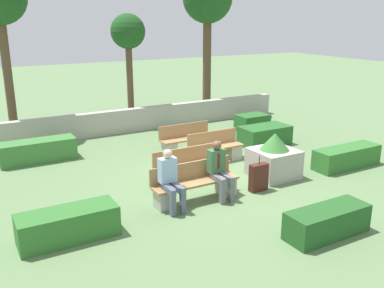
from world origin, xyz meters
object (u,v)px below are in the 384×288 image
at_px(bench_front, 195,186).
at_px(planter_corner_left, 274,158).
at_px(tree_center_right, 208,2).
at_px(bench_right_side, 192,169).
at_px(suitcase, 258,177).
at_px(bench_left_side, 216,151).
at_px(person_seated_man, 219,167).
at_px(person_seated_woman, 170,177).
at_px(bench_back, 187,142).
at_px(tree_center_left, 128,36).

relative_size(bench_front, planter_corner_left, 1.76).
bearing_deg(tree_center_right, bench_right_side, -124.10).
relative_size(bench_front, suitcase, 2.37).
relative_size(bench_right_side, planter_corner_left, 1.69).
distance_m(bench_left_side, person_seated_man, 2.61).
relative_size(person_seated_man, person_seated_woman, 1.00).
height_order(suitcase, tree_center_right, tree_center_right).
distance_m(bench_front, bench_left_side, 2.79).
bearing_deg(bench_back, suitcase, -88.65).
height_order(bench_left_side, person_seated_man, person_seated_man).
bearing_deg(bench_left_side, tree_center_left, 101.61).
height_order(bench_left_side, tree_center_left, tree_center_left).
bearing_deg(bench_back, tree_center_right, 53.60).
xyz_separation_m(person_seated_man, planter_corner_left, (1.98, 0.43, -0.23)).
xyz_separation_m(bench_back, planter_corner_left, (0.94, -2.96, 0.18)).
distance_m(planter_corner_left, suitcase, 1.10).
height_order(bench_left_side, tree_center_right, tree_center_right).
bearing_deg(suitcase, bench_back, 90.13).
xyz_separation_m(bench_front, bench_left_side, (1.87, 2.06, -0.02)).
bearing_deg(planter_corner_left, person_seated_man, -167.77).
xyz_separation_m(bench_back, person_seated_man, (-1.04, -3.39, 0.41)).
xyz_separation_m(suitcase, tree_center_right, (3.40, 7.95, 4.26)).
xyz_separation_m(bench_front, planter_corner_left, (2.53, 0.29, 0.16)).
relative_size(bench_back, tree_center_right, 0.30).
relative_size(bench_right_side, suitcase, 2.28).
distance_m(person_seated_man, person_seated_woman, 1.24).
distance_m(bench_right_side, suitcase, 1.71).
bearing_deg(bench_back, person_seated_man, -105.86).
bearing_deg(bench_right_side, tree_center_left, 75.30).
relative_size(bench_back, tree_center_left, 0.41).
distance_m(person_seated_woman, suitcase, 2.33).
bearing_deg(bench_left_side, planter_corner_left, -62.97).
height_order(bench_front, person_seated_woman, person_seated_woman).
bearing_deg(person_seated_woman, planter_corner_left, 7.60).
xyz_separation_m(bench_back, tree_center_right, (3.41, 4.43, 4.27)).
distance_m(person_seated_woman, tree_center_right, 10.42).
xyz_separation_m(bench_right_side, planter_corner_left, (2.02, -0.75, 0.16)).
xyz_separation_m(bench_right_side, person_seated_man, (0.04, -1.18, 0.40)).
xyz_separation_m(bench_left_side, tree_center_right, (3.12, 5.61, 4.28)).
bearing_deg(person_seated_man, bench_left_side, 58.89).
bearing_deg(planter_corner_left, bench_front, -173.53).
relative_size(person_seated_man, tree_center_right, 0.23).
bearing_deg(tree_center_right, person_seated_woman, -126.08).
height_order(tree_center_left, tree_center_right, tree_center_right).
bearing_deg(bench_front, bench_back, 63.98).
bearing_deg(bench_right_side, suitcase, -56.73).
relative_size(bench_back, person_seated_woman, 1.29).
relative_size(bench_front, person_seated_man, 1.55).
height_order(person_seated_man, tree_center_right, tree_center_right).
height_order(bench_front, suitcase, suitcase).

